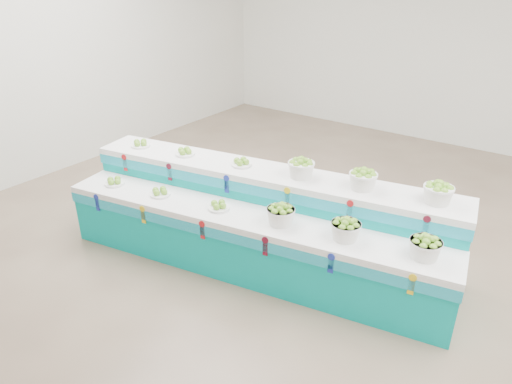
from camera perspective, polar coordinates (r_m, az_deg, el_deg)
ground at (r=5.37m, az=8.99°, el=-9.35°), size 10.00×10.00×0.00m
back_wall at (r=9.24m, az=25.19°, el=16.98°), size 10.00×0.00×10.00m
display_stand at (r=5.21m, az=-0.00°, el=-3.56°), size 4.49×1.87×1.02m
plate_lower_left at (r=5.80m, az=-16.91°, el=1.32°), size 0.27×0.27×0.10m
plate_lower_mid at (r=5.40m, az=-11.65°, el=0.08°), size 0.27×0.27×0.10m
plate_lower_right at (r=5.01m, az=-4.60°, el=-1.58°), size 0.27×0.27×0.10m
basket_lower_left at (r=4.69m, az=3.04°, el=-2.72°), size 0.33×0.33×0.21m
basket_lower_mid at (r=4.52m, az=10.90°, el=-4.45°), size 0.33×0.33×0.21m
basket_lower_right at (r=4.43m, az=19.97°, el=-6.33°), size 0.33×0.33×0.21m
plate_upper_left at (r=6.06m, az=-13.93°, el=5.84°), size 0.27×0.27×0.10m
plate_upper_mid at (r=5.68m, az=-8.70°, el=4.96°), size 0.27×0.27×0.10m
plate_upper_right at (r=5.31m, az=-1.80°, el=3.73°), size 0.27×0.27×0.10m
basket_upper_left at (r=5.02m, az=5.54°, el=2.97°), size 0.33×0.33×0.21m
basket_upper_mid at (r=4.85m, az=12.94°, el=1.57°), size 0.33×0.33×0.21m
basket_upper_right at (r=4.77m, az=21.36°, el=-0.06°), size 0.33×0.33×0.21m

